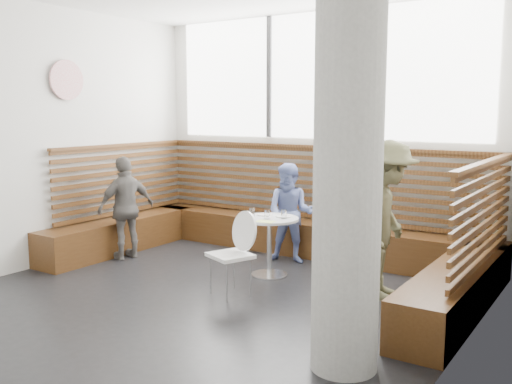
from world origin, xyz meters
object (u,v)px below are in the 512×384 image
Objects in this scene: concrete_column at (348,156)px; cafe_table at (269,234)px; adult_man at (386,220)px; cafe_chair at (234,246)px; child_left at (126,208)px; child_back at (290,213)px.

concrete_column is 4.61× the size of cafe_table.
cafe_chair is at bearing 110.70° from adult_man.
cafe_table is 0.52× the size of child_left.
child_back is at bearing 98.81° from cafe_table.
cafe_chair is at bearing -86.62° from cafe_table.
child_back is (-1.85, 2.38, -0.97)m from concrete_column.
cafe_chair is 1.43m from child_back.
adult_man is at bearing 52.25° from cafe_chair.
cafe_table is 1.43m from adult_man.
adult_man is at bearing 0.80° from cafe_table.
adult_man reaches higher than cafe_table.
cafe_table is at bearing 115.46° from cafe_chair.
cafe_chair is 2.08m from child_left.
cafe_table is at bearing 135.32° from concrete_column.
concrete_column is 1.96× the size of adult_man.
child_back is 0.95× the size of child_left.
child_back reaches higher than cafe_table.
adult_man is 1.64m from child_back.
concrete_column is at bearing -7.34° from cafe_chair.
adult_man reaches higher than child_left.
cafe_chair is (0.05, -0.77, 0.02)m from cafe_table.
child_back is 2.13m from child_left.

